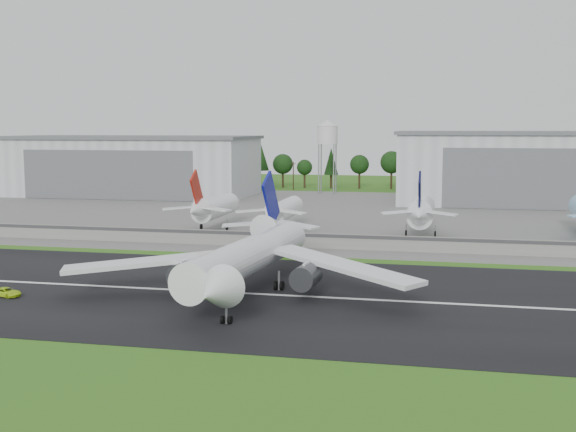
% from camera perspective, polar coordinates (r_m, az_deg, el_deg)
% --- Properties ---
extents(ground, '(600.00, 600.00, 0.00)m').
position_cam_1_polar(ground, '(110.29, -9.81, -7.00)').
color(ground, '#2A5C15').
rests_on(ground, ground).
extents(runway, '(320.00, 60.00, 0.10)m').
position_cam_1_polar(runway, '(119.34, -8.00, -5.87)').
color(runway, black).
rests_on(runway, ground).
extents(runway_centerline, '(220.00, 1.00, 0.02)m').
position_cam_1_polar(runway_centerline, '(119.33, -8.00, -5.84)').
color(runway_centerline, white).
rests_on(runway_centerline, runway).
extents(apron, '(320.00, 150.00, 0.10)m').
position_cam_1_polar(apron, '(224.36, 1.73, 0.24)').
color(apron, slate).
rests_on(apron, ground).
extents(blast_fence, '(240.00, 0.61, 3.50)m').
position_cam_1_polar(blast_fence, '(161.21, -2.49, -1.80)').
color(blast_fence, gray).
rests_on(blast_fence, ground).
extents(hangar_west, '(97.00, 44.00, 23.20)m').
position_cam_1_polar(hangar_west, '(290.59, -12.32, 3.93)').
color(hangar_west, silver).
rests_on(hangar_west, ground).
extents(hangar_east, '(102.00, 47.00, 25.20)m').
position_cam_1_polar(hangar_east, '(266.58, 19.68, 3.63)').
color(hangar_east, silver).
rests_on(hangar_east, ground).
extents(water_tower, '(8.40, 8.40, 29.40)m').
position_cam_1_polar(water_tower, '(287.70, 3.15, 6.62)').
color(water_tower, '#99999E').
rests_on(water_tower, ground).
extents(utility_poles, '(230.00, 3.00, 12.00)m').
position_cam_1_polar(utility_poles, '(302.97, 4.50, 1.98)').
color(utility_poles, black).
rests_on(utility_poles, ground).
extents(treeline, '(320.00, 16.00, 22.00)m').
position_cam_1_polar(treeline, '(317.78, 4.86, 2.21)').
color(treeline, black).
rests_on(treeline, ground).
extents(main_airliner, '(57.01, 59.27, 18.17)m').
position_cam_1_polar(main_airliner, '(114.77, -3.17, -3.86)').
color(main_airliner, white).
rests_on(main_airliner, runway).
extents(ground_vehicle, '(5.42, 3.46, 1.39)m').
position_cam_1_polar(ground_vehicle, '(122.23, -21.36, -5.62)').
color(ground_vehicle, '#C5EE1C').
rests_on(ground_vehicle, runway).
extents(parked_jet_red_a, '(7.36, 31.29, 16.54)m').
position_cam_1_polar(parked_jet_red_a, '(186.09, -6.02, 0.67)').
color(parked_jet_red_a, white).
rests_on(parked_jet_red_a, ground).
extents(parked_jet_red_b, '(7.36, 31.29, 16.33)m').
position_cam_1_polar(parked_jet_red_b, '(181.19, -0.51, 0.47)').
color(parked_jet_red_b, white).
rests_on(parked_jet_red_b, ground).
extents(parked_jet_navy, '(7.36, 31.29, 16.86)m').
position_cam_1_polar(parked_jet_navy, '(176.89, 10.45, 0.35)').
color(parked_jet_navy, white).
rests_on(parked_jet_navy, ground).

